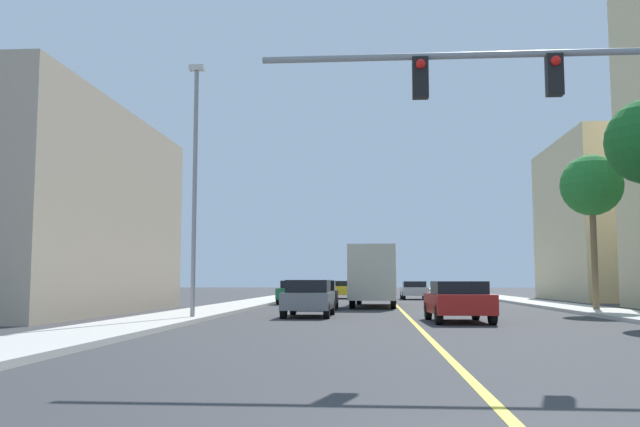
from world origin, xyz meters
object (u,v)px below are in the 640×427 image
(street_lamp, at_px, (195,177))
(car_yellow, at_px, (342,289))
(car_black, at_px, (319,294))
(car_silver, at_px, (414,290))
(car_gray, at_px, (309,297))
(car_green, at_px, (296,292))
(delivery_truck, at_px, (374,275))
(car_red, at_px, (458,300))
(palm_far, at_px, (592,186))

(street_lamp, distance_m, car_yellow, 31.72)
(street_lamp, distance_m, car_black, 11.85)
(car_silver, height_order, car_gray, car_gray)
(car_silver, relative_size, car_green, 0.92)
(car_yellow, bearing_deg, delivery_truck, -79.80)
(delivery_truck, bearing_deg, street_lamp, -113.38)
(street_lamp, bearing_deg, car_red, -0.45)
(car_silver, xyz_separation_m, delivery_truck, (-3.10, -15.27, 1.00))
(car_red, bearing_deg, delivery_truck, 99.72)
(car_gray, bearing_deg, car_green, 98.91)
(street_lamp, bearing_deg, car_yellow, 82.58)
(car_green, relative_size, delivery_truck, 0.49)
(car_green, distance_m, car_gray, 15.19)
(car_red, bearing_deg, car_silver, 87.52)
(palm_far, xyz_separation_m, delivery_truck, (-10.08, 5.66, -4.07))
(car_silver, bearing_deg, car_red, -91.31)
(car_yellow, relative_size, delivery_truck, 0.52)
(car_black, distance_m, car_gray, 7.22)
(car_yellow, height_order, car_silver, car_yellow)
(car_green, relative_size, car_gray, 1.08)
(car_red, relative_size, car_black, 1.05)
(car_gray, bearing_deg, car_red, -29.41)
(car_black, relative_size, car_silver, 0.99)
(car_yellow, relative_size, car_black, 1.18)
(street_lamp, bearing_deg, car_silver, 71.57)
(car_silver, relative_size, car_gray, 0.99)
(car_red, distance_m, car_green, 19.77)
(street_lamp, height_order, car_red, street_lamp)
(street_lamp, relative_size, car_red, 2.23)
(car_silver, height_order, delivery_truck, delivery_truck)
(palm_far, xyz_separation_m, car_yellow, (-12.58, 23.11, -5.04))
(car_black, distance_m, car_green, 8.07)
(car_red, height_order, delivery_truck, delivery_truck)
(street_lamp, xyz_separation_m, car_gray, (3.91, 3.11, -4.44))
(palm_far, xyz_separation_m, car_black, (-12.90, 2.29, -5.05))
(car_yellow, bearing_deg, car_gray, -88.26)
(car_yellow, xyz_separation_m, car_red, (5.36, -31.21, 0.00))
(car_red, height_order, car_gray, car_gray)
(palm_far, relative_size, car_black, 1.80)
(car_red, distance_m, delivery_truck, 14.09)
(street_lamp, xyz_separation_m, car_black, (3.74, 10.32, -4.47))
(car_gray, bearing_deg, street_lamp, -140.92)
(palm_far, bearing_deg, car_yellow, 118.57)
(street_lamp, relative_size, car_yellow, 1.99)
(car_yellow, xyz_separation_m, delivery_truck, (2.50, -17.45, 0.98))
(car_silver, height_order, car_green, car_green)
(car_silver, bearing_deg, car_black, -108.45)
(palm_far, relative_size, delivery_truck, 0.79)
(palm_far, distance_m, car_green, 18.72)
(street_lamp, height_order, car_green, street_lamp)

